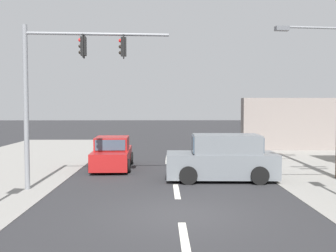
% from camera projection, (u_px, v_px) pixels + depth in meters
% --- Properties ---
extents(ground_plane, '(140.00, 140.00, 0.00)m').
position_uv_depth(ground_plane, '(180.00, 214.00, 11.16)').
color(ground_plane, '#28282B').
extents(lane_dash_near, '(0.20, 2.40, 0.01)m').
position_uv_depth(lane_dash_near, '(184.00, 238.00, 9.17)').
color(lane_dash_near, silver).
rests_on(lane_dash_near, ground).
extents(lane_dash_mid, '(0.20, 2.40, 0.01)m').
position_uv_depth(lane_dash_mid, '(177.00, 191.00, 14.16)').
color(lane_dash_mid, silver).
rests_on(lane_dash_mid, ground).
extents(lane_dash_far, '(0.20, 2.40, 0.01)m').
position_uv_depth(lane_dash_far, '(173.00, 169.00, 19.15)').
color(lane_dash_far, silver).
rests_on(lane_dash_far, ground).
extents(traffic_signal_mast, '(5.28, 0.55, 6.00)m').
position_uv_depth(traffic_signal_mast, '(62.00, 77.00, 14.29)').
color(traffic_signal_mast, slate).
rests_on(traffic_signal_mast, ground).
extents(shopfront_wall_far, '(12.00, 1.00, 3.60)m').
position_uv_depth(shopfront_wall_far, '(328.00, 124.00, 27.20)').
color(shopfront_wall_far, gray).
rests_on(shopfront_wall_far, ground).
extents(suv_oncoming_mid, '(4.58, 2.15, 1.90)m').
position_uv_depth(suv_oncoming_mid, '(223.00, 159.00, 16.23)').
color(suv_oncoming_mid, slate).
rests_on(suv_oncoming_mid, ground).
extents(sedan_receding_far, '(1.99, 4.29, 1.56)m').
position_uv_depth(sedan_receding_far, '(112.00, 154.00, 19.26)').
color(sedan_receding_far, maroon).
rests_on(sedan_receding_far, ground).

